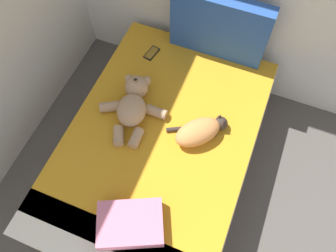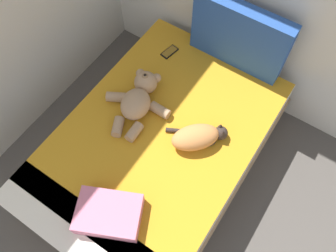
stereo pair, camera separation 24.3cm
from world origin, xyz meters
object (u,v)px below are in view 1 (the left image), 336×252
(patterned_cushion, at_px, (219,27))
(throw_pillow, at_px, (130,224))
(cell_phone, at_px, (152,53))
(bed, at_px, (160,151))
(teddy_bear, at_px, (133,104))
(cat, at_px, (200,131))

(patterned_cushion, bearing_deg, throw_pillow, -91.73)
(cell_phone, distance_m, throw_pillow, 1.41)
(bed, relative_size, cell_phone, 12.55)
(patterned_cushion, xyz_separation_m, cell_phone, (-0.48, -0.22, -0.26))
(bed, relative_size, patterned_cushion, 2.62)
(patterned_cushion, relative_size, teddy_bear, 1.29)
(cell_phone, xyz_separation_m, throw_pillow, (0.43, -1.34, 0.05))
(bed, xyz_separation_m, teddy_bear, (-0.26, 0.13, 0.34))
(cat, height_order, throw_pillow, cat)
(teddy_bear, bearing_deg, cell_phone, 99.37)
(bed, relative_size, teddy_bear, 3.38)
(cat, height_order, teddy_bear, teddy_bear)
(bed, height_order, cat, cat)
(cell_phone, bearing_deg, throw_pillow, -72.16)
(cell_phone, bearing_deg, teddy_bear, -80.63)
(bed, height_order, patterned_cushion, patterned_cushion)
(teddy_bear, relative_size, throw_pillow, 1.48)
(patterned_cushion, height_order, cell_phone, patterned_cushion)
(bed, distance_m, throw_pillow, 0.73)
(bed, xyz_separation_m, throw_pillow, (0.08, -0.65, 0.32))
(cell_phone, bearing_deg, cat, -43.08)
(throw_pillow, bearing_deg, cat, 76.18)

